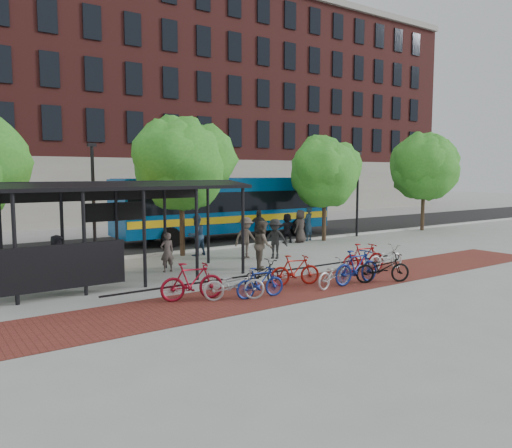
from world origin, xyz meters
TOP-DOWN VIEW (x-y plane):
  - ground at (0.00, 0.00)m, footprint 160.00×160.00m
  - asphalt_street at (0.00, 8.00)m, footprint 160.00×8.00m
  - curb at (0.00, 4.00)m, footprint 160.00×0.25m
  - brick_strip at (-2.00, -5.00)m, footprint 24.00×3.00m
  - bike_rack_rail at (-3.30, -4.10)m, footprint 12.00×0.05m
  - building_brick at (10.00, 26.00)m, footprint 55.00×14.00m
  - bus_shelter at (-8.13, -0.48)m, footprint 10.60×3.07m
  - tree_b at (-2.90, 3.35)m, footprint 5.15×4.20m
  - tree_c at (6.09, 3.35)m, footprint 4.66×3.80m
  - tree_d at (15.10, 3.35)m, footprint 5.39×4.40m
  - lamp_post_left at (-7.00, 3.60)m, footprint 0.35×0.20m
  - lamp_post_right at (9.00, 3.60)m, footprint 0.35×0.20m
  - bus at (1.91, 7.26)m, footprint 13.29×3.38m
  - bike_1 at (-6.53, -4.36)m, footprint 2.03×1.00m
  - bike_2 at (-5.48, -5.08)m, footprint 1.99×1.38m
  - bike_3 at (-4.66, -5.32)m, footprint 1.68×0.69m
  - bike_4 at (-3.65, -4.00)m, footprint 1.74×0.88m
  - bike_5 at (-2.67, -4.61)m, footprint 1.85×1.04m
  - bike_6 at (-1.76, -5.59)m, footprint 1.92×1.00m
  - bike_7 at (-0.78, -5.69)m, footprint 2.04×0.60m
  - bike_8 at (0.17, -6.03)m, footprint 2.10×1.47m
  - bike_9 at (1.03, -4.34)m, footprint 1.97×0.94m
  - bike_10 at (2.04, -4.57)m, footprint 1.92×0.67m
  - pedestrian_0 at (-9.21, 0.83)m, footprint 0.94×0.76m
  - pedestrian_1 at (-5.26, 0.13)m, footprint 0.58×0.39m
  - pedestrian_2 at (-2.47, 2.90)m, footprint 1.04×0.88m
  - pedestrian_3 at (-0.95, 1.00)m, footprint 1.23×0.72m
  - pedestrian_4 at (1.74, 3.80)m, footprint 1.20×0.98m
  - pedestrian_5 at (3.69, 3.80)m, footprint 1.55×0.58m
  - pedestrian_6 at (4.36, 3.45)m, footprint 1.03×0.84m
  - pedestrian_7 at (5.24, 3.80)m, footprint 0.83×0.68m
  - pedestrian_8 at (-1.80, -1.50)m, footprint 1.13×1.20m
  - pedestrian_9 at (0.06, 0.13)m, footprint 1.26×1.33m

SIDE VIEW (x-z plane):
  - ground at x=0.00m, z-range 0.00..0.00m
  - bike_rack_rail at x=-3.30m, z-range -0.47..0.47m
  - brick_strip at x=-2.00m, z-range 0.00..0.01m
  - asphalt_street at x=0.00m, z-range 0.00..0.01m
  - curb at x=0.00m, z-range 0.00..0.12m
  - bike_4 at x=-3.65m, z-range 0.00..0.87m
  - bike_6 at x=-1.76m, z-range 0.00..0.96m
  - bike_3 at x=-4.66m, z-range 0.00..0.98m
  - bike_2 at x=-5.48m, z-range 0.00..0.99m
  - bike_10 at x=2.04m, z-range 0.00..1.01m
  - bike_8 at x=0.17m, z-range 0.00..1.05m
  - bike_5 at x=-2.67m, z-range 0.00..1.07m
  - bike_9 at x=1.03m, z-range 0.00..1.14m
  - bike_1 at x=-6.53m, z-range 0.00..1.17m
  - bike_7 at x=-0.78m, z-range 0.00..1.22m
  - pedestrian_1 at x=-5.26m, z-range 0.00..1.56m
  - pedestrian_5 at x=3.69m, z-range 0.00..1.64m
  - pedestrian_0 at x=-9.21m, z-range 0.00..1.68m
  - pedestrian_9 at x=0.06m, z-range 0.00..1.81m
  - pedestrian_6 at x=4.36m, z-range 0.00..1.82m
  - pedestrian_3 at x=-0.95m, z-range 0.00..1.88m
  - pedestrian_2 at x=-2.47m, z-range 0.00..1.91m
  - pedestrian_4 at x=1.74m, z-range 0.00..1.92m
  - pedestrian_7 at x=5.24m, z-range 0.00..1.96m
  - pedestrian_8 at x=-1.80m, z-range 0.00..1.96m
  - bus at x=1.91m, z-range 0.26..3.84m
  - lamp_post_left at x=-7.00m, z-range 0.18..5.31m
  - lamp_post_right at x=9.00m, z-range 0.18..5.31m
  - bus_shelter at x=-8.13m, z-range 1.20..4.80m
  - tree_c at x=6.09m, z-range 1.09..7.02m
  - tree_b at x=-2.90m, z-range 1.22..7.69m
  - tree_d at x=15.10m, z-range 1.19..7.74m
  - building_brick at x=10.00m, z-range 0.00..20.00m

